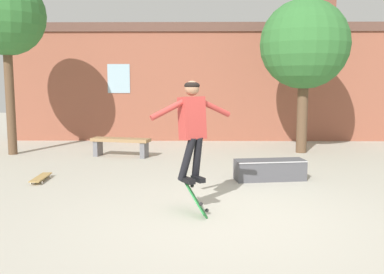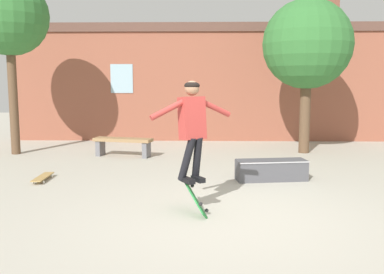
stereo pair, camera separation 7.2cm
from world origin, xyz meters
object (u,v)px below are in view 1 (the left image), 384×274
object	(u,v)px
tree_right	(304,45)
skater	(192,122)
skate_ledge	(270,170)
skateboard_resting	(41,177)
tree_left	(6,17)
skateboard_flipping	(194,196)
park_bench	(121,143)

from	to	relation	value
tree_right	skater	size ratio (longest dim) A/B	2.75
skate_ledge	skateboard_resting	world-z (taller)	skate_ledge
tree_left	skate_ledge	world-z (taller)	tree_left
skate_ledge	tree_left	bearing A→B (deg)	146.81
skateboard_flipping	park_bench	bearing A→B (deg)	173.20
skate_ledge	skateboard_resting	distance (m)	4.37
skater	skate_ledge	bearing A→B (deg)	112.14
tree_right	tree_left	size ratio (longest dim) A/B	0.89
park_bench	skater	xyz separation A→B (m)	(1.86, -4.52, 0.96)
skate_ledge	skateboard_flipping	xyz separation A→B (m)	(-1.44, -2.08, 0.04)
skateboard_flipping	skate_ledge	bearing A→B (deg)	116.36
tree_right	skateboard_flipping	world-z (taller)	tree_right
park_bench	skateboard_flipping	bearing A→B (deg)	-54.80
skater	skateboard_resting	world-z (taller)	skater
skater	skateboard_resting	distance (m)	3.65
skate_ledge	skateboard_resting	size ratio (longest dim) A/B	1.72
skater	skateboard_resting	size ratio (longest dim) A/B	1.81
skateboard_flipping	tree_right	bearing A→B (deg)	123.10
tree_left	skateboard_resting	size ratio (longest dim) A/B	5.59
tree_left	skateboard_resting	xyz separation A→B (m)	(1.83, -2.99, -3.40)
skate_ledge	park_bench	bearing A→B (deg)	134.22
tree_right	skateboard_resting	bearing A→B (deg)	-149.45
skater	skateboard_flipping	size ratio (longest dim) A/B	1.95
skateboard_resting	park_bench	bearing A→B (deg)	-23.24
tree_right	skate_ledge	xyz separation A→B (m)	(-1.37, -3.23, -2.62)
skate_ledge	skater	distance (m)	2.71
tree_left	skateboard_flipping	bearing A→B (deg)	-45.94
tree_left	skater	bearing A→B (deg)	-45.62
skater	tree_right	bearing A→B (deg)	119.91
tree_right	skateboard_resting	size ratio (longest dim) A/B	4.96
tree_left	skateboard_resting	bearing A→B (deg)	-58.51
skate_ledge	skater	xyz separation A→B (m)	(-1.46, -2.00, 1.10)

